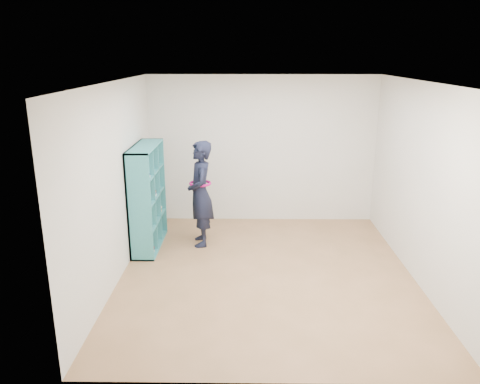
{
  "coord_description": "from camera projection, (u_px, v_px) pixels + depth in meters",
  "views": [
    {
      "loc": [
        -0.29,
        -5.9,
        2.94
      ],
      "look_at": [
        -0.37,
        0.3,
        1.1
      ],
      "focal_mm": 35.0,
      "sensor_mm": 36.0,
      "label": 1
    }
  ],
  "objects": [
    {
      "name": "wall_right",
      "position": [
        421.0,
        184.0,
        6.1
      ],
      "size": [
        0.02,
        4.5,
        2.6
      ],
      "primitive_type": "cube",
      "color": "silver",
      "rests_on": "floor"
    },
    {
      "name": "ceiling",
      "position": [
        270.0,
        82.0,
        5.75
      ],
      "size": [
        4.5,
        4.5,
        0.0
      ],
      "primitive_type": "plane",
      "color": "white",
      "rests_on": "wall_back"
    },
    {
      "name": "bookshelf",
      "position": [
        146.0,
        199.0,
        7.23
      ],
      "size": [
        0.35,
        1.21,
        1.62
      ],
      "color": "teal",
      "rests_on": "floor"
    },
    {
      "name": "wall_left",
      "position": [
        116.0,
        183.0,
        6.15
      ],
      "size": [
        0.02,
        4.5,
        2.6
      ],
      "primitive_type": "cube",
      "color": "silver",
      "rests_on": "floor"
    },
    {
      "name": "person",
      "position": [
        200.0,
        194.0,
        7.29
      ],
      "size": [
        0.49,
        0.66,
        1.67
      ],
      "rotation": [
        0.0,
        0.0,
        -1.41
      ],
      "color": "black",
      "rests_on": "floor"
    },
    {
      "name": "floor",
      "position": [
        266.0,
        274.0,
        6.49
      ],
      "size": [
        4.5,
        4.5,
        0.0
      ],
      "primitive_type": "plane",
      "color": "olive",
      "rests_on": "ground"
    },
    {
      "name": "smartphone",
      "position": [
        191.0,
        186.0,
        7.34
      ],
      "size": [
        0.02,
        0.11,
        0.14
      ],
      "rotation": [
        0.38,
        0.0,
        0.13
      ],
      "color": "silver",
      "rests_on": "person"
    },
    {
      "name": "wall_back",
      "position": [
        262.0,
        150.0,
        8.28
      ],
      "size": [
        4.0,
        0.02,
        2.6
      ],
      "primitive_type": "cube",
      "color": "silver",
      "rests_on": "floor"
    },
    {
      "name": "wall_front",
      "position": [
        280.0,
        255.0,
        3.96
      ],
      "size": [
        4.0,
        0.02,
        2.6
      ],
      "primitive_type": "cube",
      "color": "silver",
      "rests_on": "floor"
    }
  ]
}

